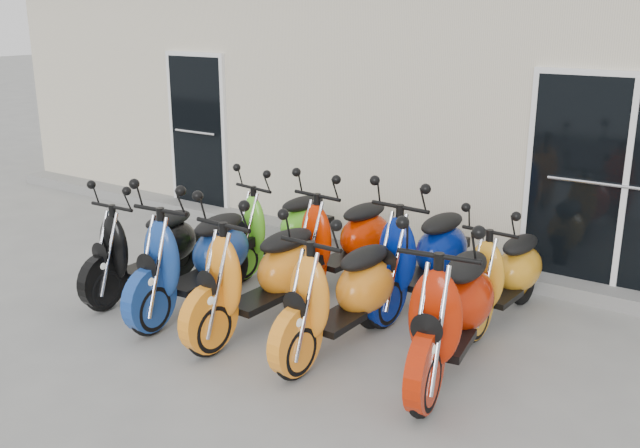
# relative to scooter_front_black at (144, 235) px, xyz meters

# --- Properties ---
(ground) EXTENTS (80.00, 80.00, 0.00)m
(ground) POSITION_rel_scooter_front_black_xyz_m (1.51, 0.43, -0.63)
(ground) COLOR gray
(ground) RESTS_ON ground
(building) EXTENTS (14.00, 6.00, 3.20)m
(building) POSITION_rel_scooter_front_black_xyz_m (1.51, 5.63, 0.97)
(building) COLOR beige
(building) RESTS_ON ground
(front_step) EXTENTS (14.00, 0.40, 0.15)m
(front_step) POSITION_rel_scooter_front_black_xyz_m (1.51, 2.45, -0.56)
(front_step) COLOR gray
(front_step) RESTS_ON ground
(door_left) EXTENTS (1.07, 0.08, 2.22)m
(door_left) POSITION_rel_scooter_front_black_xyz_m (-1.69, 2.60, 0.63)
(door_left) COLOR black
(door_left) RESTS_ON front_step
(door_right) EXTENTS (2.02, 0.08, 2.22)m
(door_right) POSITION_rel_scooter_front_black_xyz_m (4.11, 2.60, 0.63)
(door_right) COLOR black
(door_right) RESTS_ON front_step
(scooter_front_black) EXTENTS (0.70, 1.74, 1.27)m
(scooter_front_black) POSITION_rel_scooter_front_black_xyz_m (0.00, 0.00, 0.00)
(scooter_front_black) COLOR black
(scooter_front_black) RESTS_ON ground
(scooter_front_blue) EXTENTS (0.86, 1.96, 1.41)m
(scooter_front_blue) POSITION_rel_scooter_front_black_xyz_m (0.76, -0.05, 0.07)
(scooter_front_blue) COLOR navy
(scooter_front_blue) RESTS_ON ground
(scooter_front_orange_a) EXTENTS (0.76, 1.91, 1.40)m
(scooter_front_orange_a) POSITION_rel_scooter_front_black_xyz_m (1.58, -0.06, 0.06)
(scooter_front_orange_a) COLOR orange
(scooter_front_orange_a) RESTS_ON ground
(scooter_front_orange_b) EXTENTS (0.71, 1.84, 1.35)m
(scooter_front_orange_b) POSITION_rel_scooter_front_black_xyz_m (2.41, 0.01, 0.04)
(scooter_front_orange_b) COLOR orange
(scooter_front_orange_b) RESTS_ON ground
(scooter_front_red) EXTENTS (1.01, 2.04, 1.45)m
(scooter_front_red) POSITION_rel_scooter_front_black_xyz_m (3.39, 0.15, 0.09)
(scooter_front_red) COLOR #BA2006
(scooter_front_red) RESTS_ON ground
(scooter_back_green) EXTENTS (0.88, 1.79, 1.26)m
(scooter_back_green) POSITION_rel_scooter_front_black_xyz_m (0.72, 1.37, -0.00)
(scooter_back_green) COLOR #5CCA27
(scooter_back_green) RESTS_ON ground
(scooter_back_red) EXTENTS (0.82, 1.87, 1.34)m
(scooter_back_red) POSITION_rel_scooter_front_black_xyz_m (1.60, 1.32, 0.04)
(scooter_back_red) COLOR red
(scooter_back_red) RESTS_ON ground
(scooter_back_blue) EXTENTS (0.79, 1.93, 1.40)m
(scooter_back_blue) POSITION_rel_scooter_front_black_xyz_m (2.55, 1.28, 0.07)
(scooter_back_blue) COLOR navy
(scooter_back_blue) RESTS_ON ground
(scooter_back_yellow) EXTENTS (0.70, 1.69, 1.22)m
(scooter_back_yellow) POSITION_rel_scooter_front_black_xyz_m (3.35, 1.40, -0.02)
(scooter_back_yellow) COLOR orange
(scooter_back_yellow) RESTS_ON ground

